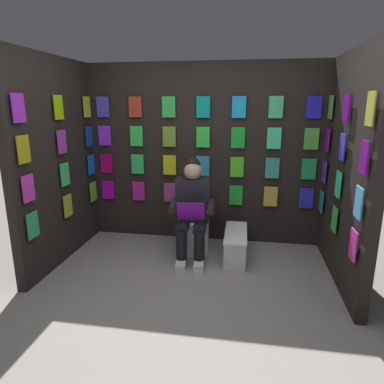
{
  "coord_description": "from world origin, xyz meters",
  "views": [
    {
      "loc": [
        -0.58,
        2.68,
        1.79
      ],
      "look_at": [
        0.02,
        -0.92,
        0.85
      ],
      "focal_mm": 31.81,
      "sensor_mm": 36.0,
      "label": 1
    }
  ],
  "objects": [
    {
      "name": "person_reading",
      "position": [
        0.05,
        -1.08,
        0.6
      ],
      "size": [
        0.55,
        0.71,
        1.19
      ],
      "rotation": [
        0.0,
        0.0,
        0.08
      ],
      "color": "black",
      "rests_on": "ground"
    },
    {
      "name": "ground_plane",
      "position": [
        0.0,
        0.0,
        0.0
      ],
      "size": [
        30.0,
        30.0,
        0.0
      ],
      "primitive_type": "plane",
      "color": "gray"
    },
    {
      "name": "display_wall_left",
      "position": [
        -1.56,
        -0.84,
        1.16
      ],
      "size": [
        0.14,
        1.68,
        2.31
      ],
      "color": "black",
      "rests_on": "ground"
    },
    {
      "name": "comic_longbox_near",
      "position": [
        -0.47,
        -1.14,
        0.17
      ],
      "size": [
        0.27,
        0.75,
        0.33
      ],
      "rotation": [
        0.0,
        0.0,
        0.02
      ],
      "color": "white",
      "rests_on": "ground"
    },
    {
      "name": "display_wall_back",
      "position": [
        0.0,
        -1.73,
        1.16
      ],
      "size": [
        3.13,
        0.14,
        2.31
      ],
      "color": "black",
      "rests_on": "ground"
    },
    {
      "name": "display_wall_right",
      "position": [
        1.56,
        -0.84,
        1.16
      ],
      "size": [
        0.14,
        1.68,
        2.31
      ],
      "color": "black",
      "rests_on": "ground"
    },
    {
      "name": "toilet",
      "position": [
        0.06,
        -1.31,
        0.33
      ],
      "size": [
        0.42,
        0.57,
        0.77
      ],
      "rotation": [
        0.0,
        0.0,
        0.08
      ],
      "color": "white",
      "rests_on": "ground"
    }
  ]
}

